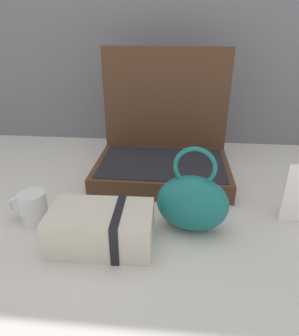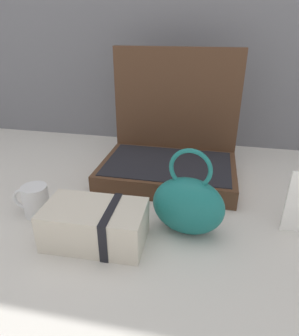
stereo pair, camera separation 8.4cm
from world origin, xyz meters
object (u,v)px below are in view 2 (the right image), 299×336
at_px(teal_pouch_handbag, 188,205).
at_px(coffee_mug, 35,201).
at_px(cream_toiletry_bag, 96,225).
at_px(open_suitcase, 171,149).

xyz_separation_m(teal_pouch_handbag, coffee_mug, (-0.43, -0.01, -0.04)).
height_order(cream_toiletry_bag, coffee_mug, cream_toiletry_bag).
bearing_deg(cream_toiletry_bag, coffee_mug, 160.13).
height_order(open_suitcase, teal_pouch_handbag, open_suitcase).
bearing_deg(teal_pouch_handbag, open_suitcase, 105.81).
distance_m(open_suitcase, cream_toiletry_bag, 0.44).
xyz_separation_m(open_suitcase, cream_toiletry_bag, (-0.12, -0.42, -0.04)).
xyz_separation_m(teal_pouch_handbag, cream_toiletry_bag, (-0.22, -0.09, -0.03)).
bearing_deg(teal_pouch_handbag, cream_toiletry_bag, -158.39).
height_order(teal_pouch_handbag, coffee_mug, teal_pouch_handbag).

